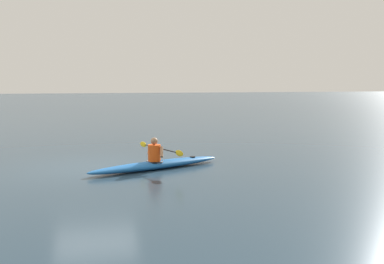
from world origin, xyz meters
The scene contains 3 objects.
ground_plane centered at (0.00, 0.00, 0.00)m, with size 160.00×160.00×0.00m, color #233847.
kayak centered at (-1.81, 0.66, 0.12)m, with size 4.27×2.20×0.24m.
kayaker centered at (-1.76, 0.68, 0.54)m, with size 0.98×2.31×0.70m.
Camera 1 is at (-0.02, 13.49, 2.62)m, focal length 41.21 mm.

